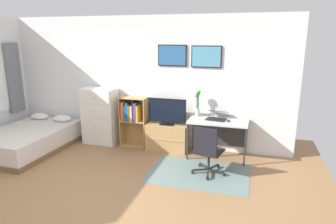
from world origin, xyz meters
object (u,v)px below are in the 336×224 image
at_px(desk, 218,126).
at_px(laptop, 217,116).
at_px(tv_stand, 167,137).
at_px(bed, 29,139).
at_px(bookshelf, 133,117).
at_px(office_chair, 207,149).
at_px(bamboo_vase, 198,103).
at_px(dresser, 100,116).
at_px(computer_mouse, 228,121).
at_px(television, 167,112).

xyz_separation_m(desk, laptop, (-0.04, 0.04, 0.20)).
bearing_deg(tv_stand, bed, -163.76).
distance_m(bed, bookshelf, 2.19).
xyz_separation_m(office_chair, bamboo_vase, (-0.37, 1.02, 0.55)).
distance_m(dresser, bookshelf, 0.74).
bearing_deg(computer_mouse, bed, -170.43).
distance_m(dresser, laptop, 2.52).
bearing_deg(laptop, bamboo_vase, 177.54).
xyz_separation_m(bed, tv_stand, (2.76, 0.80, 0.04)).
distance_m(dresser, bamboo_vase, 2.15).
relative_size(bookshelf, computer_mouse, 10.10).
height_order(desk, laptop, laptop).
distance_m(bookshelf, desk, 1.82).
distance_m(bookshelf, laptop, 1.79).
bearing_deg(bamboo_vase, dresser, -177.45).
xyz_separation_m(dresser, desk, (2.55, -0.02, -0.00)).
height_order(dresser, office_chair, dresser).
xyz_separation_m(dresser, tv_stand, (1.51, 0.02, -0.34)).
xyz_separation_m(bookshelf, office_chair, (1.75, -0.98, -0.18)).
bearing_deg(desk, tv_stand, 178.32).
relative_size(television, bamboo_vase, 1.49).
bearing_deg(office_chair, tv_stand, 147.97).
relative_size(tv_stand, office_chair, 0.98).
relative_size(bed, dresser, 1.68).
bearing_deg(bed, laptop, 13.31).
bearing_deg(dresser, tv_stand, 0.57).
distance_m(tv_stand, bamboo_vase, 0.96).
bearing_deg(desk, laptop, 137.76).
height_order(television, computer_mouse, television).
relative_size(desk, laptop, 2.49).
distance_m(desk, bamboo_vase, 0.61).
bearing_deg(tv_stand, dresser, -179.43).
relative_size(tv_stand, computer_mouse, 8.08).
distance_m(bed, dresser, 1.52).
bearing_deg(bed, desk, 12.68).
bearing_deg(laptop, bookshelf, -173.27).
bearing_deg(desk, dresser, 179.66).
xyz_separation_m(tv_stand, computer_mouse, (1.23, -0.13, 0.49)).
height_order(desk, office_chair, office_chair).
bearing_deg(bookshelf, dresser, -175.21).
height_order(bed, desk, desk).
xyz_separation_m(bed, office_chair, (3.73, -0.13, 0.23)).
distance_m(bookshelf, office_chair, 2.02).
xyz_separation_m(television, desk, (1.04, -0.01, -0.20)).
height_order(tv_stand, laptop, laptop).
distance_m(office_chair, bamboo_vase, 1.21).
relative_size(dresser, office_chair, 1.41).
relative_size(bed, desk, 1.83).
height_order(bookshelf, bamboo_vase, bamboo_vase).
distance_m(television, desk, 1.06).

